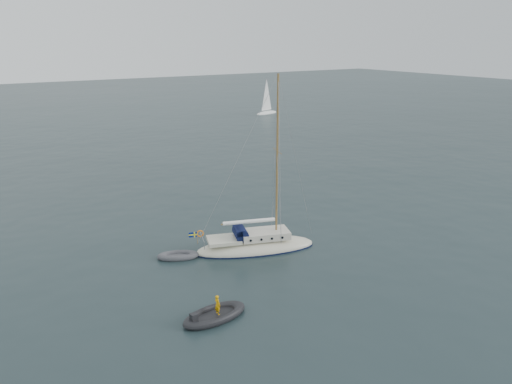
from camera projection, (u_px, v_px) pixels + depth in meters
ground at (283, 248)px, 34.39m from camera, size 300.00×300.00×0.00m
sailboat at (256, 237)px, 33.94m from camera, size 8.66×2.60×12.33m
dinghy at (178, 256)px, 32.84m from camera, size 2.74×1.24×0.39m
rib at (214, 315)px, 25.79m from camera, size 3.67×1.67×1.28m
distant_yacht_b at (267, 97)px, 94.12m from camera, size 5.49×2.93×7.27m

